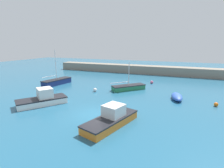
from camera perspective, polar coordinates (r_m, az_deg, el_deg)
ground_plane at (r=18.45m, az=-5.91°, el=-9.93°), size 120.00×120.00×0.20m
harbor_breakwater at (r=43.36m, az=11.24°, el=4.62°), size 47.09×3.20×1.93m
motorboat_grey_hull at (r=22.41m, az=-21.65°, el=-4.58°), size 5.00×5.84×1.96m
rowboat_white_midwater at (r=24.24m, az=20.40°, el=-3.90°), size 1.86×3.48×0.74m
cabin_cruiser_white at (r=15.73m, az=-0.15°, el=-11.24°), size 3.54×6.17×1.81m
sailboat_tall_mast at (r=32.53m, az=-17.57°, el=0.73°), size 2.61×5.80×6.11m
sailboat_twin_hulled at (r=27.57m, az=5.42°, el=-1.07°), size 4.86×4.98×4.38m
mooring_buoy_pink at (r=32.68m, az=12.86°, el=0.63°), size 0.53×0.53×0.53m
mooring_buoy_white at (r=26.55m, az=-5.56°, el=-1.90°), size 0.56×0.56×0.56m
mooring_buoy_orange at (r=23.60m, az=30.84°, el=-5.74°), size 0.48×0.48×0.48m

